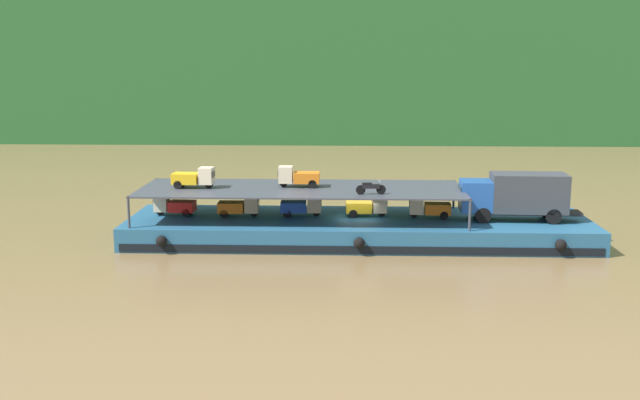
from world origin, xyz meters
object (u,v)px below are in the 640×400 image
(mini_truck_lower_bow, at_px, (429,208))
(mini_truck_upper_stern, at_px, (194,178))
(cargo_barge, at_px, (358,229))
(mini_truck_lower_fore, at_px, (367,206))
(mini_truck_lower_mid, at_px, (302,206))
(mini_truck_lower_aft, at_px, (239,206))
(covered_lorry, at_px, (516,195))
(motorcycle_upper_port, at_px, (371,188))
(mini_truck_upper_mid, at_px, (298,177))
(mini_truck_lower_stern, at_px, (174,205))

(mini_truck_lower_bow, relative_size, mini_truck_upper_stern, 1.00)
(cargo_barge, xyz_separation_m, mini_truck_lower_bow, (4.70, 0.29, 1.44))
(cargo_barge, bearing_deg, mini_truck_lower_bow, 3.53)
(cargo_barge, bearing_deg, mini_truck_lower_fore, 45.48)
(mini_truck_lower_mid, height_order, mini_truck_upper_stern, mini_truck_upper_stern)
(mini_truck_lower_fore, bearing_deg, mini_truck_lower_aft, -177.66)
(covered_lorry, bearing_deg, motorcycle_upper_port, -168.98)
(mini_truck_lower_bow, bearing_deg, mini_truck_upper_stern, -178.34)
(mini_truck_lower_fore, bearing_deg, covered_lorry, -5.08)
(mini_truck_lower_aft, bearing_deg, covered_lorry, -1.60)
(mini_truck_lower_bow, bearing_deg, mini_truck_upper_mid, 178.82)
(mini_truck_lower_fore, xyz_separation_m, mini_truck_lower_bow, (4.11, -0.31, 0.00))
(mini_truck_lower_fore, relative_size, mini_truck_upper_mid, 1.01)
(mini_truck_lower_fore, height_order, mini_truck_upper_mid, mini_truck_upper_mid)
(mini_truck_lower_aft, relative_size, mini_truck_lower_mid, 0.99)
(cargo_barge, distance_m, mini_truck_upper_stern, 11.43)
(covered_lorry, bearing_deg, mini_truck_lower_fore, 174.92)
(mini_truck_lower_aft, distance_m, mini_truck_lower_fore, 8.58)
(mini_truck_lower_mid, xyz_separation_m, mini_truck_upper_stern, (-7.10, -0.71, 2.00))
(covered_lorry, bearing_deg, mini_truck_upper_stern, 179.73)
(mini_truck_lower_stern, xyz_separation_m, motorcycle_upper_port, (13.17, -2.55, 1.74))
(mini_truck_lower_aft, height_order, motorcycle_upper_port, motorcycle_upper_port)
(mini_truck_upper_mid, bearing_deg, cargo_barge, -6.65)
(mini_truck_lower_aft, xyz_separation_m, mini_truck_upper_stern, (-2.91, -0.41, 2.00))
(motorcycle_upper_port, bearing_deg, mini_truck_lower_bow, 31.21)
(mini_truck_upper_stern, xyz_separation_m, motorcycle_upper_port, (11.61, -1.96, -0.26))
(cargo_barge, height_order, motorcycle_upper_port, motorcycle_upper_port)
(mini_truck_lower_stern, xyz_separation_m, mini_truck_lower_fore, (13.05, 0.17, 0.00))
(mini_truck_lower_stern, distance_m, mini_truck_lower_bow, 17.16)
(mini_truck_lower_aft, xyz_separation_m, mini_truck_lower_bow, (12.68, 0.04, 0.00))
(covered_lorry, height_order, mini_truck_lower_stern, covered_lorry)
(cargo_barge, distance_m, mini_truck_upper_mid, 5.32)
(cargo_barge, height_order, mini_truck_upper_stern, mini_truck_upper_stern)
(mini_truck_lower_bow, bearing_deg, mini_truck_lower_aft, -179.82)
(covered_lorry, bearing_deg, cargo_barge, 178.54)
(mini_truck_lower_mid, bearing_deg, motorcycle_upper_port, -30.57)
(cargo_barge, relative_size, mini_truck_lower_bow, 10.95)
(mini_truck_lower_mid, bearing_deg, mini_truck_upper_mid, -161.87)
(mini_truck_upper_stern, distance_m, motorcycle_upper_port, 11.78)
(covered_lorry, distance_m, mini_truck_upper_stern, 21.19)
(mini_truck_lower_aft, height_order, mini_truck_upper_mid, mini_truck_upper_mid)
(cargo_barge, bearing_deg, mini_truck_upper_mid, 173.35)
(mini_truck_lower_stern, height_order, mini_truck_upper_mid, mini_truck_upper_mid)
(mini_truck_lower_bow, distance_m, mini_truck_upper_stern, 15.73)
(cargo_barge, distance_m, mini_truck_lower_fore, 1.67)
(mini_truck_lower_fore, bearing_deg, mini_truck_upper_mid, -178.37)
(mini_truck_lower_fore, height_order, mini_truck_lower_bow, same)
(mini_truck_lower_stern, relative_size, mini_truck_lower_aft, 1.01)
(mini_truck_lower_fore, height_order, motorcycle_upper_port, motorcycle_upper_port)
(mini_truck_lower_fore, bearing_deg, mini_truck_lower_stern, -179.25)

